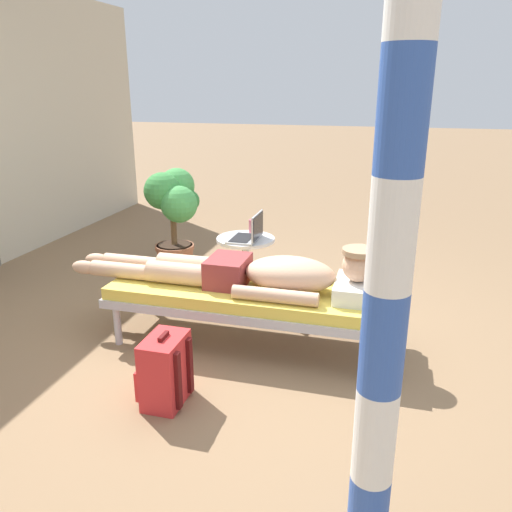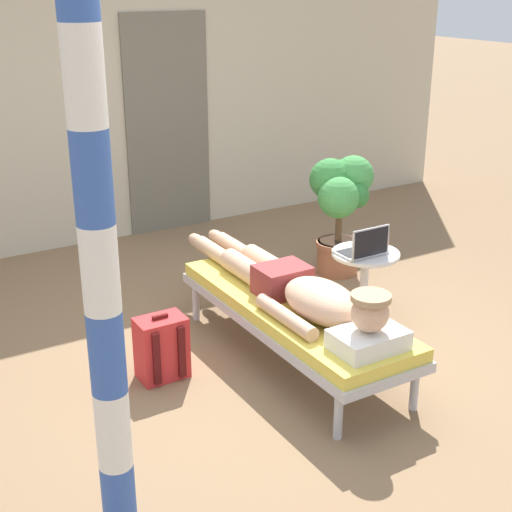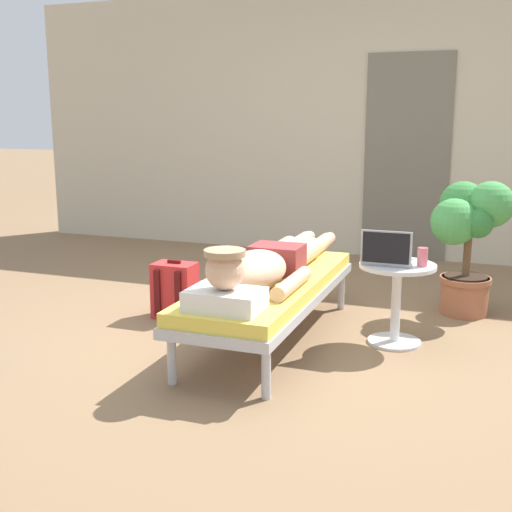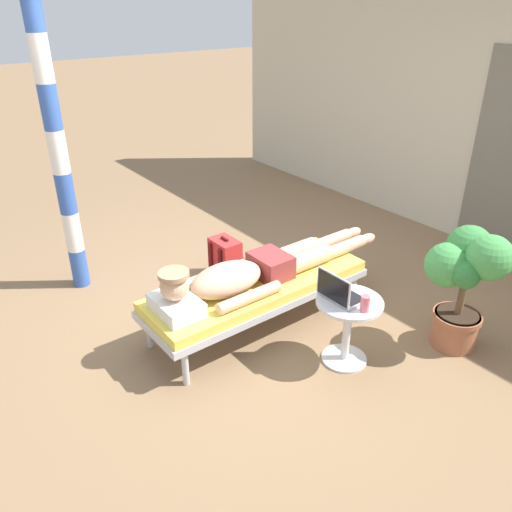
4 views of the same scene
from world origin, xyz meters
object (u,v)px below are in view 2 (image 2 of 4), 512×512
potted_plant (340,199)px  side_table (364,274)px  laptop (364,248)px  drink_glass (384,241)px  porch_post (100,269)px  lounge_chair (293,311)px  backpack (161,348)px  person_reclining (300,290)px

potted_plant → side_table: bearing=-115.3°
laptop → drink_glass: 0.21m
drink_glass → porch_post: 2.79m
lounge_chair → backpack: 0.86m
laptop → drink_glass: bearing=9.1°
person_reclining → drink_glass: 0.96m
laptop → side_table: bearing=40.5°
person_reclining → drink_glass: size_ratio=18.46×
side_table → porch_post: size_ratio=0.20×
lounge_chair → laptop: bearing=14.3°
laptop → potted_plant: size_ratio=0.31×
side_table → backpack: side_table is taller
lounge_chair → backpack: backpack is taller
person_reclining → potted_plant: size_ratio=2.20×
drink_glass → person_reclining: bearing=-162.8°
person_reclining → porch_post: (-1.54, -0.85, 0.76)m
person_reclining → side_table: size_ratio=4.15×
side_table → potted_plant: size_ratio=0.53×
lounge_chair → side_table: (0.77, 0.23, 0.01)m
lounge_chair → side_table: side_table is taller
person_reclining → potted_plant: potted_plant is taller
drink_glass → porch_post: bearing=-155.1°
laptop → drink_glass: size_ratio=2.64×
drink_glass → potted_plant: bearing=74.3°
laptop → potted_plant: 0.97m
side_table → porch_post: bearing=-153.4°
lounge_chair → laptop: 0.77m
person_reclining → backpack: size_ratio=5.12×
drink_glass → lounge_chair: bearing=-166.9°
person_reclining → side_table: bearing=21.5°
side_table → laptop: laptop is taller
backpack → potted_plant: (1.96, 0.80, 0.45)m
backpack → side_table: bearing=-0.3°
lounge_chair → potted_plant: bearing=42.1°
person_reclining → laptop: bearing=19.5°
backpack → laptop: bearing=-2.3°
side_table → porch_post: 2.74m
person_reclining → side_table: (0.77, 0.30, -0.16)m
lounge_chair → backpack: (-0.81, 0.24, -0.15)m
potted_plant → laptop: bearing=-117.3°
lounge_chair → laptop: size_ratio=6.13×
lounge_chair → porch_post: size_ratio=0.74×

